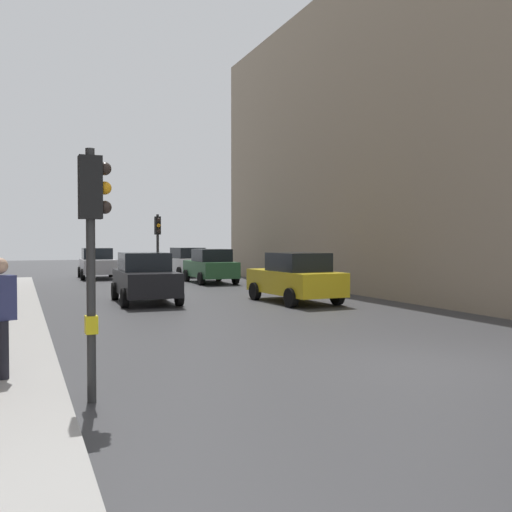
{
  "coord_description": "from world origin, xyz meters",
  "views": [
    {
      "loc": [
        -6.52,
        -7.89,
        2.17
      ],
      "look_at": [
        0.05,
        7.93,
        1.72
      ],
      "focal_mm": 39.86,
      "sensor_mm": 36.0,
      "label": 1
    }
  ],
  "objects_px": {
    "traffic_light_near_left": "(92,228)",
    "car_white_compact": "(187,262)",
    "traffic_light_far_median": "(158,237)",
    "car_dark_suv": "(145,278)",
    "car_green_estate": "(211,266)",
    "car_yellow_taxi": "(295,278)",
    "car_silver_hatchback": "(97,263)"
  },
  "relations": [
    {
      "from": "car_white_compact",
      "to": "car_yellow_taxi",
      "type": "height_order",
      "value": "same"
    },
    {
      "from": "traffic_light_far_median",
      "to": "car_dark_suv",
      "type": "bearing_deg",
      "value": -106.78
    },
    {
      "from": "car_white_compact",
      "to": "car_yellow_taxi",
      "type": "distance_m",
      "value": 16.11
    },
    {
      "from": "car_white_compact",
      "to": "car_silver_hatchback",
      "type": "xyz_separation_m",
      "value": [
        -5.37,
        -0.12,
        0.0
      ]
    },
    {
      "from": "car_white_compact",
      "to": "car_silver_hatchback",
      "type": "bearing_deg",
      "value": -178.67
    },
    {
      "from": "car_yellow_taxi",
      "to": "car_dark_suv",
      "type": "bearing_deg",
      "value": 157.41
    },
    {
      "from": "traffic_light_far_median",
      "to": "car_dark_suv",
      "type": "height_order",
      "value": "traffic_light_far_median"
    },
    {
      "from": "traffic_light_far_median",
      "to": "car_white_compact",
      "type": "bearing_deg",
      "value": 65.72
    },
    {
      "from": "car_yellow_taxi",
      "to": "car_silver_hatchback",
      "type": "bearing_deg",
      "value": 106.85
    },
    {
      "from": "traffic_light_far_median",
      "to": "car_green_estate",
      "type": "distance_m",
      "value": 4.01
    },
    {
      "from": "car_white_compact",
      "to": "car_green_estate",
      "type": "bearing_deg",
      "value": -93.8
    },
    {
      "from": "car_dark_suv",
      "to": "traffic_light_near_left",
      "type": "bearing_deg",
      "value": -104.67
    },
    {
      "from": "car_white_compact",
      "to": "car_silver_hatchback",
      "type": "height_order",
      "value": "same"
    },
    {
      "from": "traffic_light_near_left",
      "to": "car_silver_hatchback",
      "type": "relative_size",
      "value": 0.8
    },
    {
      "from": "traffic_light_far_median",
      "to": "car_green_estate",
      "type": "relative_size",
      "value": 0.81
    },
    {
      "from": "traffic_light_near_left",
      "to": "car_yellow_taxi",
      "type": "distance_m",
      "value": 12.99
    },
    {
      "from": "car_white_compact",
      "to": "car_dark_suv",
      "type": "height_order",
      "value": "same"
    },
    {
      "from": "car_silver_hatchback",
      "to": "car_dark_suv",
      "type": "xyz_separation_m",
      "value": [
        -0.06,
        -13.94,
        0.0
      ]
    },
    {
      "from": "traffic_light_far_median",
      "to": "car_white_compact",
      "type": "relative_size",
      "value": 0.79
    },
    {
      "from": "traffic_light_far_median",
      "to": "car_silver_hatchback",
      "type": "relative_size",
      "value": 0.8
    },
    {
      "from": "traffic_light_far_median",
      "to": "car_green_estate",
      "type": "xyz_separation_m",
      "value": [
        3.19,
        1.93,
        -1.48
      ]
    },
    {
      "from": "traffic_light_far_median",
      "to": "car_white_compact",
      "type": "distance_m",
      "value": 8.87
    },
    {
      "from": "traffic_light_near_left",
      "to": "car_green_estate",
      "type": "bearing_deg",
      "value": 67.83
    },
    {
      "from": "car_white_compact",
      "to": "traffic_light_near_left",
      "type": "bearing_deg",
      "value": -108.19
    },
    {
      "from": "traffic_light_near_left",
      "to": "car_dark_suv",
      "type": "xyz_separation_m",
      "value": [
        3.17,
        12.11,
        -1.48
      ]
    },
    {
      "from": "car_white_compact",
      "to": "car_dark_suv",
      "type": "relative_size",
      "value": 1.02
    },
    {
      "from": "traffic_light_near_left",
      "to": "car_yellow_taxi",
      "type": "relative_size",
      "value": 0.79
    },
    {
      "from": "traffic_light_far_median",
      "to": "car_silver_hatchback",
      "type": "xyz_separation_m",
      "value": [
        -1.78,
        7.85,
        -1.48
      ]
    },
    {
      "from": "car_white_compact",
      "to": "car_green_estate",
      "type": "relative_size",
      "value": 1.03
    },
    {
      "from": "car_dark_suv",
      "to": "car_yellow_taxi",
      "type": "bearing_deg",
      "value": -22.59
    },
    {
      "from": "traffic_light_near_left",
      "to": "car_white_compact",
      "type": "relative_size",
      "value": 0.79
    },
    {
      "from": "traffic_light_near_left",
      "to": "car_green_estate",
      "type": "xyz_separation_m",
      "value": [
        8.2,
        20.13,
        -1.48
      ]
    }
  ]
}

